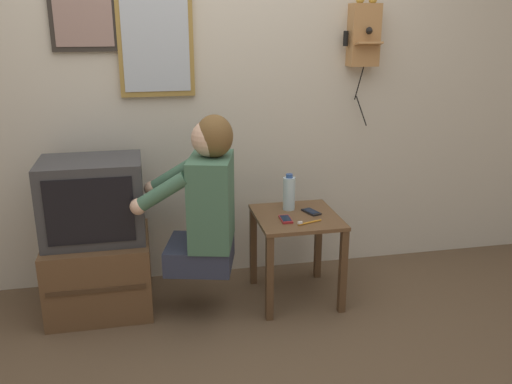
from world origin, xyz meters
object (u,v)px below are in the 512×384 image
object	(u,v)px
television	(93,200)
cell_phone_held	(286,219)
framed_picture	(83,14)
water_bottle	(289,193)
person	(206,199)
wall_phone_antique	(364,34)
wall_mirror	(156,42)
cell_phone_spare	(311,212)
toothbrush	(308,222)

from	to	relation	value
television	cell_phone_held	size ratio (longest dim) A/B	4.40
framed_picture	television	bearing A→B (deg)	-92.12
television	water_bottle	bearing A→B (deg)	-0.33
framed_picture	cell_phone_held	size ratio (longest dim) A/B	3.22
person	wall_phone_antique	xyz separation A→B (m)	(1.05, 0.46, 0.84)
wall_mirror	cell_phone_held	xyz separation A→B (m)	(0.66, -0.49, -0.96)
television	water_bottle	distance (m)	1.13
wall_mirror	cell_phone_held	bearing A→B (deg)	-36.58
cell_phone_spare	wall_phone_antique	bearing A→B (deg)	21.05
television	cell_phone_spare	size ratio (longest dim) A/B	4.02
cell_phone_held	toothbrush	distance (m)	0.13
person	toothbrush	distance (m)	0.59
wall_mirror	person	bearing A→B (deg)	-67.22
wall_mirror	cell_phone_held	size ratio (longest dim) A/B	5.01
framed_picture	toothbrush	world-z (taller)	framed_picture
wall_phone_antique	framed_picture	world-z (taller)	framed_picture
cell_phone_held	framed_picture	bearing A→B (deg)	156.08
cell_phone_spare	wall_mirror	bearing A→B (deg)	134.40
wall_phone_antique	cell_phone_held	xyz separation A→B (m)	(-0.60, -0.45, -1.00)
person	water_bottle	size ratio (longest dim) A/B	3.90
wall_phone_antique	toothbrush	distance (m)	1.23
television	cell_phone_held	distance (m)	1.09
television	toothbrush	size ratio (longest dim) A/B	3.62
wall_mirror	cell_phone_spare	size ratio (longest dim) A/B	4.58
water_bottle	cell_phone_spare	bearing A→B (deg)	-37.75
television	wall_mirror	xyz separation A→B (m)	(0.40, 0.31, 0.84)
framed_picture	toothbrush	distance (m)	1.71
wall_phone_antique	wall_mirror	distance (m)	1.26
person	cell_phone_spare	xyz separation A→B (m)	(0.63, 0.10, -0.15)
television	water_bottle	size ratio (longest dim) A/B	2.50
cell_phone_spare	toothbrush	distance (m)	0.18
wall_phone_antique	wall_mirror	xyz separation A→B (m)	(-1.26, 0.04, -0.03)
toothbrush	person	bearing A→B (deg)	64.71
television	framed_picture	bearing A→B (deg)	87.88
television	framed_picture	size ratio (longest dim) A/B	1.37
framed_picture	wall_mirror	bearing A→B (deg)	-0.46
wall_mirror	framed_picture	bearing A→B (deg)	179.54
television	cell_phone_spare	world-z (taller)	television
cell_phone_held	cell_phone_spare	bearing A→B (deg)	27.44
television	framed_picture	world-z (taller)	framed_picture
wall_phone_antique	cell_phone_spare	world-z (taller)	wall_phone_antique
television	framed_picture	distance (m)	1.03
television	water_bottle	world-z (taller)	television
wall_mirror	toothbrush	size ratio (longest dim) A/B	4.12
person	television	size ratio (longest dim) A/B	1.56
person	wall_phone_antique	world-z (taller)	wall_phone_antique
wall_phone_antique	cell_phone_spare	bearing A→B (deg)	-138.95
toothbrush	cell_phone_held	bearing A→B (deg)	35.45
wall_phone_antique	cell_phone_held	world-z (taller)	wall_phone_antique
person	wall_mirror	size ratio (longest dim) A/B	1.37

